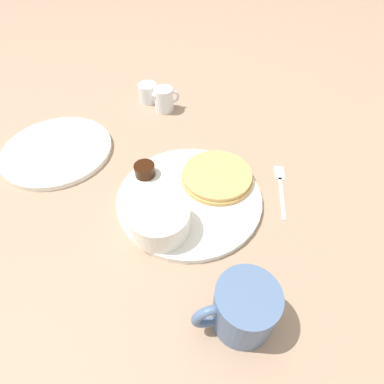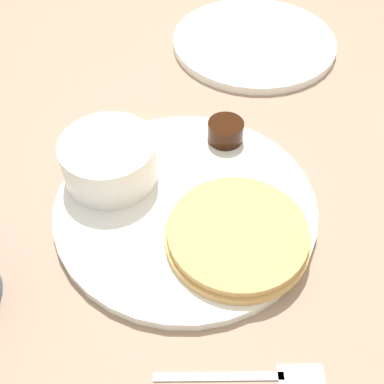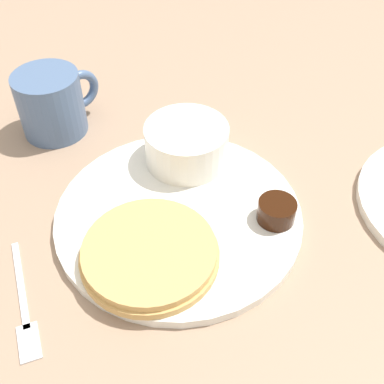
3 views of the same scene
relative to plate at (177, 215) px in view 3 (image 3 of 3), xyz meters
name	(u,v)px [view 3 (image 3 of 3)]	position (x,y,z in m)	size (l,w,h in m)	color
ground_plane	(177,219)	(0.00, 0.00, -0.01)	(4.00, 4.00, 0.00)	#9E7F66
plate	(177,215)	(0.00, 0.00, 0.00)	(0.28, 0.28, 0.01)	white
pancake_stack	(147,253)	(0.03, 0.07, 0.01)	(0.15, 0.15, 0.02)	tan
bowl	(185,143)	(-0.01, -0.09, 0.03)	(0.10, 0.10, 0.05)	white
syrup_cup	(275,211)	(-0.11, 0.01, 0.02)	(0.04, 0.04, 0.03)	black
butter_ramekin	(200,142)	(-0.03, -0.11, 0.02)	(0.04, 0.04, 0.04)	white
coffee_mug	(51,103)	(0.17, -0.18, 0.04)	(0.11, 0.10, 0.09)	slate
fork	(22,311)	(0.16, 0.12, 0.00)	(0.06, 0.14, 0.00)	silver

